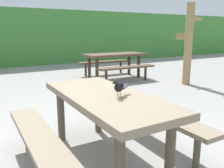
% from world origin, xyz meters
% --- Properties ---
extents(ground_plane, '(60.00, 60.00, 0.00)m').
position_xyz_m(ground_plane, '(0.00, 0.00, 0.00)').
color(ground_plane, gray).
extents(hedge_wall, '(28.00, 1.81, 2.29)m').
position_xyz_m(hedge_wall, '(0.00, 8.61, 1.14)').
color(hedge_wall, '#428438').
rests_on(hedge_wall, ground).
extents(picnic_table_foreground, '(1.71, 1.81, 0.74)m').
position_xyz_m(picnic_table_foreground, '(0.07, -0.15, 0.56)').
color(picnic_table_foreground, '#84725B').
rests_on(picnic_table_foreground, ground).
extents(bird_grackle, '(0.26, 0.16, 0.18)m').
position_xyz_m(bird_grackle, '(0.14, -0.31, 0.84)').
color(bird_grackle, black).
rests_on(bird_grackle, picnic_table_foreground).
extents(picnic_table_mid_left, '(1.81, 1.69, 0.74)m').
position_xyz_m(picnic_table_mid_left, '(2.48, 3.86, 0.56)').
color(picnic_table_mid_left, brown).
rests_on(picnic_table_mid_left, ground).
extents(stalk_post_right_side, '(0.47, 0.61, 2.09)m').
position_xyz_m(stalk_post_right_side, '(3.73, 2.19, 1.05)').
color(stalk_post_right_side, '#997A4C').
rests_on(stalk_post_right_side, ground).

